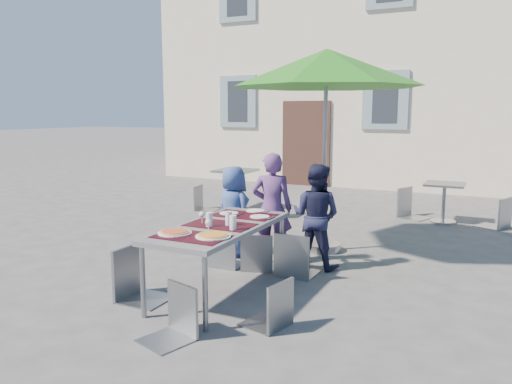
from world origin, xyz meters
The scene contains 23 objects.
ground centered at (0.00, 0.00, 0.00)m, with size 90.00×90.00×0.00m, color #454548.
building centered at (0.00, 11.50, 4.85)m, with size 13.60×8.20×11.10m.
dining_table centered at (-0.06, -0.41, 0.70)m, with size 0.80×1.85×0.76m.
pizza_near_left centered at (-0.26, -0.94, 0.77)m, with size 0.33×0.33×0.03m.
pizza_near_right centered at (0.14, -0.89, 0.77)m, with size 0.34×0.34×0.03m.
glassware centered at (-0.01, -0.51, 0.83)m, with size 0.50×0.41×0.15m.
place_settings centered at (-0.05, 0.21, 0.76)m, with size 0.67×0.51×0.01m.
child_0 centered at (-0.63, 0.94, 0.61)m, with size 0.59×0.39×1.21m, color #355093.
child_1 centered at (-0.03, 0.84, 0.71)m, with size 0.52×0.34×1.42m, color #5D3873.
child_2 centered at (0.54, 0.92, 0.65)m, with size 0.63×0.36×1.30m, color #191C39.
chair_0 centered at (-0.47, 0.41, 0.50)m, with size 0.40×0.41×0.85m.
chair_1 centered at (-0.05, 0.48, 0.51)m, with size 0.49×0.49×0.88m.
chair_2 centered at (0.44, 0.46, 0.58)m, with size 0.45×0.46×0.99m.
chair_3 centered at (-0.78, -0.92, 0.61)m, with size 0.47×0.46×1.04m.
chair_4 centered at (0.77, -0.94, 0.48)m, with size 0.45×0.45×0.84m.
chair_5 centered at (0.10, -1.51, 0.51)m, with size 0.49×0.49×0.87m.
patio_umbrella centered at (0.39, 1.66, 2.47)m, with size 2.55×2.55×2.74m.
cafe_table_0 centered at (-2.17, 3.89, 0.55)m, with size 0.73×0.73×0.78m.
bg_chair_l_0 centered at (-2.68, 3.45, 0.54)m, with size 0.47×0.47×0.92m.
bg_chair_r_0 centered at (-1.21, 3.44, 0.61)m, with size 0.47×0.47×1.04m.
cafe_table_1 centered at (1.73, 4.28, 0.46)m, with size 0.65×0.65×0.70m.
bg_chair_l_1 centered at (1.12, 4.49, 0.61)m, with size 0.61×0.60×1.03m.
bg_chair_r_1 centered at (2.60, 4.24, 0.59)m, with size 0.59×0.59×1.00m.
Camera 1 is at (2.49, -4.84, 1.92)m, focal length 35.00 mm.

